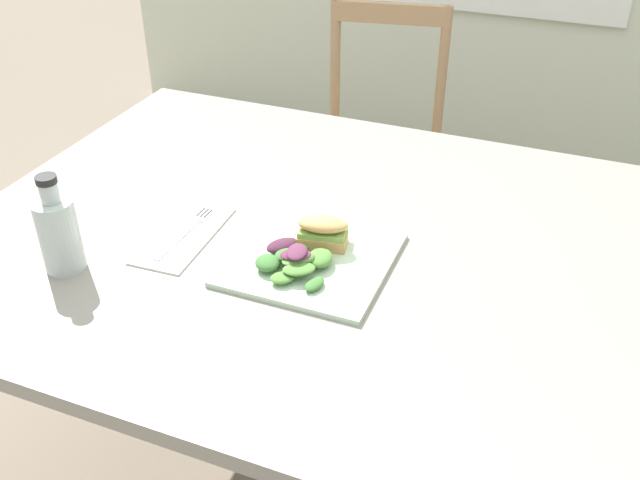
% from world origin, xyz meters
% --- Properties ---
extents(dining_table, '(1.41, 1.03, 0.74)m').
position_xyz_m(dining_table, '(-0.07, -0.00, 0.64)').
color(dining_table, gray).
rests_on(dining_table, ground).
extents(chair_wooden_far, '(0.46, 0.46, 0.87)m').
position_xyz_m(chair_wooden_far, '(-0.28, 0.95, 0.45)').
color(chair_wooden_far, tan).
rests_on(chair_wooden_far, ground).
extents(plate_lunch, '(0.27, 0.27, 0.01)m').
position_xyz_m(plate_lunch, '(-0.09, -0.08, 0.74)').
color(plate_lunch, beige).
rests_on(plate_lunch, dining_table).
extents(sandwich_half_front, '(0.10, 0.07, 0.06)m').
position_xyz_m(sandwich_half_front, '(-0.08, -0.04, 0.78)').
color(sandwich_half_front, tan).
rests_on(sandwich_half_front, plate_lunch).
extents(salad_mixed_greens, '(0.14, 0.14, 0.04)m').
position_xyz_m(salad_mixed_greens, '(-0.10, -0.12, 0.77)').
color(salad_mixed_greens, '#3D7033').
rests_on(salad_mixed_greens, plate_lunch).
extents(napkin_folded, '(0.11, 0.24, 0.00)m').
position_xyz_m(napkin_folded, '(-0.34, -0.10, 0.74)').
color(napkin_folded, white).
rests_on(napkin_folded, dining_table).
extents(fork_on_napkin, '(0.03, 0.19, 0.00)m').
position_xyz_m(fork_on_napkin, '(-0.34, -0.08, 0.75)').
color(fork_on_napkin, silver).
rests_on(fork_on_napkin, napkin_folded).
extents(bottle_cold_brew, '(0.07, 0.07, 0.18)m').
position_xyz_m(bottle_cold_brew, '(-0.47, -0.26, 0.80)').
color(bottle_cold_brew, black).
rests_on(bottle_cold_brew, dining_table).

